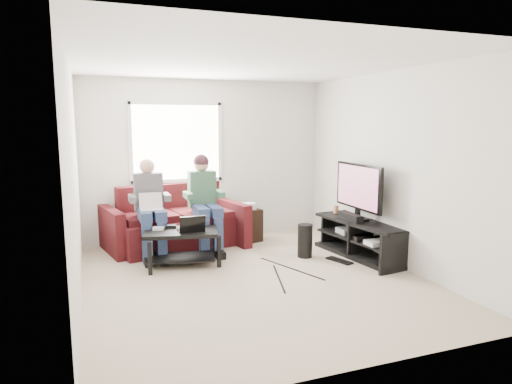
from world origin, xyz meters
The scene contains 26 objects.
floor centered at (0.00, 0.00, 0.00)m, with size 4.50×4.50×0.00m, color #B7A78E.
ceiling centered at (0.00, 0.00, 2.60)m, with size 4.50×4.50×0.00m, color white.
wall_back centered at (0.00, 2.25, 1.30)m, with size 4.50×4.50×0.00m, color silver.
wall_front centered at (0.00, -2.25, 1.30)m, with size 4.50×4.50×0.00m, color silver.
wall_left centered at (-2.00, 0.00, 1.30)m, with size 4.50×4.50×0.00m, color silver.
wall_right centered at (2.00, 0.00, 1.30)m, with size 4.50×4.50×0.00m, color silver.
window centered at (-0.50, 2.23, 1.60)m, with size 1.48×0.04×1.28m.
sofa centered at (-0.65, 1.82, 0.34)m, with size 2.21×1.29×0.95m.
person_left centered at (-1.05, 1.45, 0.78)m, with size 0.40×0.71×1.40m.
person_right centered at (-0.25, 1.47, 0.84)m, with size 0.40×0.71×1.44m.
laptop_silver centered at (-1.05, 1.29, 0.77)m, with size 0.32×0.22×0.24m, color silver, non-canonical shape.
coffee_table centered at (-0.73, 0.86, 0.36)m, with size 1.07×0.79×0.48m.
laptop_black centered at (-0.61, 0.78, 0.60)m, with size 0.34×0.24×0.24m, color black, non-canonical shape.
controller_a centered at (-1.01, 0.98, 0.50)m, with size 0.14×0.09×0.04m, color silver.
controller_b centered at (-0.83, 1.04, 0.50)m, with size 0.14×0.09×0.04m, color black.
controller_c centered at (-0.43, 1.01, 0.50)m, with size 0.14×0.09×0.04m, color gray.
tv_stand centered at (1.77, 0.36, 0.23)m, with size 0.69×1.64×0.52m.
tv centered at (1.77, 0.46, 0.98)m, with size 0.12×1.10×0.81m.
soundbar centered at (1.65, 0.46, 0.57)m, with size 0.12×0.50×0.10m, color black.
drink_cup centered at (1.72, 0.99, 0.58)m, with size 0.08×0.08×0.12m, color #B5794E.
console_white centered at (1.77, -0.04, 0.31)m, with size 0.30×0.22×0.06m, color silver.
console_grey centered at (1.77, 0.66, 0.32)m, with size 0.34×0.26×0.08m, color gray.
console_black centered at (1.77, 0.31, 0.31)m, with size 0.38×0.30×0.07m, color black.
subwoofer centered at (1.01, 0.62, 0.24)m, with size 0.21×0.21×0.48m, color black.
keyboard_floor centered at (1.37, 0.26, 0.01)m, with size 0.13×0.40×0.02m, color black.
end_table centered at (0.54, 1.74, 0.28)m, with size 0.35×0.35×0.63m.
Camera 1 is at (-1.85, -5.09, 1.93)m, focal length 32.00 mm.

